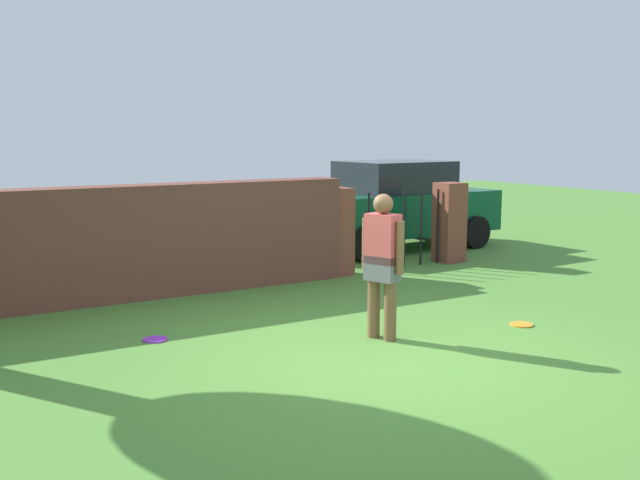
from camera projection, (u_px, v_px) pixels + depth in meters
ground_plane at (384, 358)px, 7.47m from camera, size 40.00×40.00×0.00m
brick_wall at (123, 243)px, 9.97m from camera, size 6.65×0.50×1.57m
person at (382, 259)px, 8.05m from camera, size 0.33×0.51×1.62m
fence_gate at (396, 227)px, 12.32m from camera, size 2.80×0.44×1.40m
car at (394, 205)px, 14.32m from camera, size 4.29×2.10×1.72m
frisbee_orange at (522, 324)px, 8.74m from camera, size 0.27×0.27×0.02m
frisbee_purple at (155, 339)px, 8.11m from camera, size 0.27×0.27×0.02m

